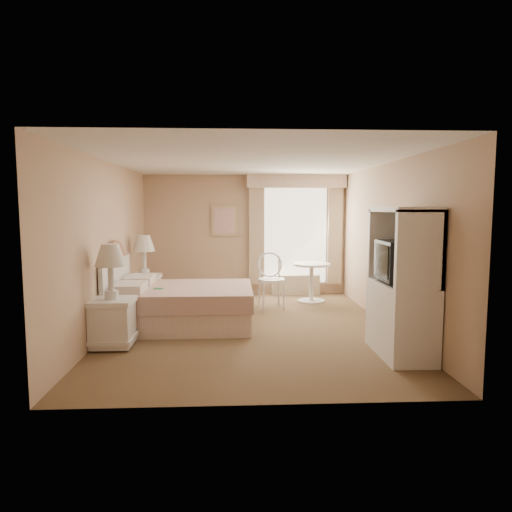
{
  "coord_description": "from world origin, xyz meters",
  "views": [
    {
      "loc": [
        -0.26,
        -6.79,
        1.81
      ],
      "look_at": [
        0.1,
        0.3,
        1.07
      ],
      "focal_mm": 32.0,
      "sensor_mm": 36.0,
      "label": 1
    }
  ],
  "objects": [
    {
      "name": "room",
      "position": [
        0.0,
        0.0,
        1.25
      ],
      "size": [
        4.21,
        5.51,
        2.51
      ],
      "color": "brown",
      "rests_on": "ground"
    },
    {
      "name": "framed_art",
      "position": [
        -0.45,
        2.71,
        1.55
      ],
      "size": [
        0.52,
        0.04,
        0.62
      ],
      "color": "tan",
      "rests_on": "room"
    },
    {
      "name": "bed",
      "position": [
        -1.12,
        0.19,
        0.34
      ],
      "size": [
        2.1,
        1.61,
        1.43
      ],
      "color": "#D6A78B",
      "rests_on": "room"
    },
    {
      "name": "cafe_chair",
      "position": [
        0.43,
        1.51,
        0.58
      ],
      "size": [
        0.55,
        0.55,
        1.01
      ],
      "rotation": [
        0.0,
        0.0,
        0.14
      ],
      "color": "silver",
      "rests_on": "room"
    },
    {
      "name": "nightstand_far",
      "position": [
        -1.84,
        1.33,
        0.5
      ],
      "size": [
        0.54,
        0.54,
        1.32
      ],
      "color": "silver",
      "rests_on": "room"
    },
    {
      "name": "window",
      "position": [
        1.05,
        2.65,
        1.34
      ],
      "size": [
        2.05,
        0.22,
        2.51
      ],
      "color": "white",
      "rests_on": "room"
    },
    {
      "name": "armoire",
      "position": [
        1.81,
        -1.38,
        0.76
      ],
      "size": [
        0.55,
        1.1,
        1.83
      ],
      "color": "silver",
      "rests_on": "room"
    },
    {
      "name": "round_table",
      "position": [
        1.26,
        1.89,
        0.5
      ],
      "size": [
        0.71,
        0.71,
        0.75
      ],
      "color": "silver",
      "rests_on": "room"
    },
    {
      "name": "nightstand_near",
      "position": [
        -1.84,
        -0.87,
        0.5
      ],
      "size": [
        0.55,
        0.55,
        1.33
      ],
      "color": "silver",
      "rests_on": "room"
    }
  ]
}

